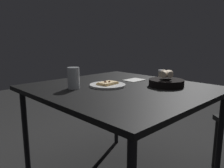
% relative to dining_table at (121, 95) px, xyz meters
% --- Properties ---
extents(dining_table, '(1.07, 1.15, 0.75)m').
position_rel_dining_table_xyz_m(dining_table, '(0.00, 0.00, 0.00)').
color(dining_table, black).
rests_on(dining_table, ground).
extents(pizza_plate, '(0.25, 0.25, 0.04)m').
position_rel_dining_table_xyz_m(pizza_plate, '(0.05, -0.08, 0.07)').
color(pizza_plate, white).
rests_on(pizza_plate, dining_table).
extents(bread_basket, '(0.24, 0.24, 0.11)m').
position_rel_dining_table_xyz_m(bread_basket, '(-0.24, 0.21, 0.09)').
color(bread_basket, black).
rests_on(bread_basket, dining_table).
extents(beer_glass, '(0.08, 0.08, 0.14)m').
position_rel_dining_table_xyz_m(beer_glass, '(0.26, -0.18, 0.12)').
color(beer_glass, silver).
rests_on(beer_glass, dining_table).
extents(pepper_shaker, '(0.06, 0.06, 0.09)m').
position_rel_dining_table_xyz_m(pepper_shaker, '(-0.40, 0.06, 0.10)').
color(pepper_shaker, '#BFB299').
rests_on(pepper_shaker, dining_table).
extents(napkin, '(0.16, 0.12, 0.00)m').
position_rel_dining_table_xyz_m(napkin, '(-0.26, -0.10, 0.06)').
color(napkin, white).
rests_on(napkin, dining_table).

